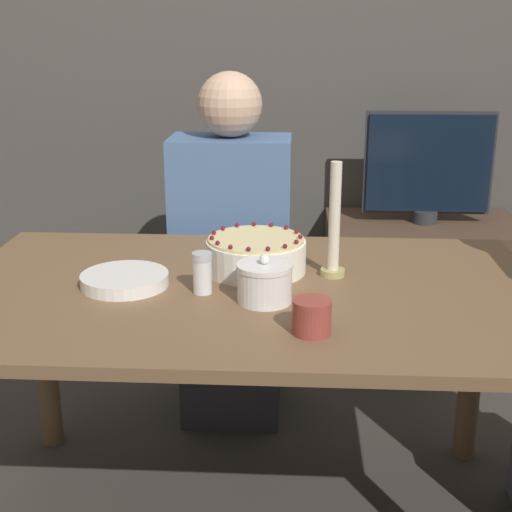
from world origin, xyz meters
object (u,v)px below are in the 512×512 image
at_px(sugar_shaker, 202,273).
at_px(person_man_blue_shirt, 232,273).
at_px(candle, 334,230).
at_px(sugar_bowl, 264,283).
at_px(cake, 256,255).
at_px(tv_monitor, 428,166).

distance_m(sugar_shaker, person_man_blue_shirt, 0.74).
relative_size(candle, person_man_blue_shirt, 0.25).
distance_m(sugar_bowl, sugar_shaker, 0.16).
distance_m(cake, tv_monitor, 1.18).
bearing_deg(tv_monitor, person_man_blue_shirt, -147.43).
bearing_deg(sugar_shaker, sugar_bowl, -17.72).
xyz_separation_m(candle, person_man_blue_shirt, (-0.32, 0.56, -0.32)).
height_order(candle, person_man_blue_shirt, person_man_blue_shirt).
distance_m(sugar_bowl, tv_monitor, 1.36).
distance_m(candle, tv_monitor, 1.11).
bearing_deg(cake, sugar_bowl, -81.53).
distance_m(sugar_bowl, person_man_blue_shirt, 0.80).
relative_size(sugar_bowl, candle, 0.44).
xyz_separation_m(person_man_blue_shirt, tv_monitor, (0.74, 0.47, 0.29)).
bearing_deg(sugar_bowl, sugar_shaker, 162.28).
distance_m(cake, candle, 0.22).
bearing_deg(person_man_blue_shirt, candle, 119.78).
bearing_deg(sugar_shaker, cake, 54.22).
relative_size(sugar_shaker, tv_monitor, 0.20).
bearing_deg(candle, person_man_blue_shirt, 119.78).
height_order(cake, sugar_shaker, same).
relative_size(cake, candle, 0.88).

